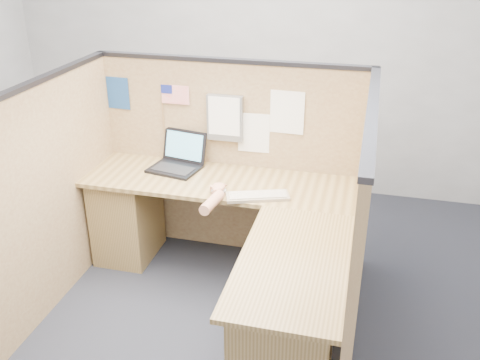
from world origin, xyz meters
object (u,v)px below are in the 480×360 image
(l_desk, at_px, (231,253))
(keyboard, at_px, (258,196))
(laptop, at_px, (177,159))
(mouse, at_px, (219,190))

(l_desk, height_order, keyboard, keyboard)
(laptop, xyz_separation_m, keyboard, (0.70, -0.36, -0.05))
(laptop, height_order, mouse, laptop)
(keyboard, bearing_deg, l_desk, -145.66)
(keyboard, height_order, mouse, mouse)
(keyboard, xyz_separation_m, mouse, (-0.27, 0.00, 0.01))
(l_desk, height_order, mouse, mouse)
(laptop, bearing_deg, l_desk, -33.75)
(laptop, xyz_separation_m, mouse, (0.43, -0.36, -0.04))
(laptop, distance_m, mouse, 0.56)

